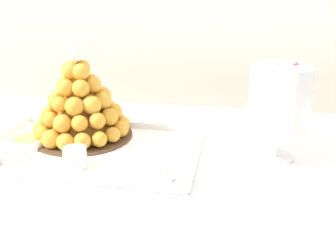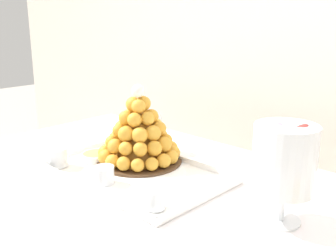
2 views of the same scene
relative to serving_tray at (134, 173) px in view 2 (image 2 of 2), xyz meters
name	(u,v)px [view 2 (image 2 of 2)]	position (x,y,z in m)	size (l,w,h in m)	color
buffet_table	(190,219)	(0.21, 0.02, -0.09)	(1.74, 0.82, 0.73)	brown
serving_tray	(134,173)	(0.00, 0.00, 0.00)	(0.56, 0.35, 0.02)	white
croquembouche	(139,134)	(-0.06, 0.07, 0.10)	(0.27, 0.27, 0.25)	#4C331E
dessert_cup_left	(58,158)	(-0.21, -0.13, 0.03)	(0.06, 0.06, 0.06)	silver
dessert_cup_mid_left	(105,175)	(0.00, -0.11, 0.03)	(0.05, 0.05, 0.05)	silver
dessert_cup_centre	(155,200)	(0.21, -0.12, 0.02)	(0.05, 0.05, 0.05)	silver
creme_brulee_ramekin	(96,156)	(-0.17, -0.01, 0.02)	(0.10, 0.10, 0.02)	white
macaron_goblet	(284,160)	(0.46, 0.05, 0.15)	(0.14, 0.14, 0.25)	white
wine_glass	(153,121)	(-0.12, 0.20, 0.10)	(0.06, 0.06, 0.15)	silver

